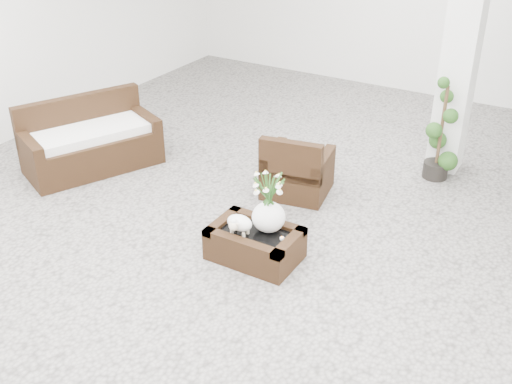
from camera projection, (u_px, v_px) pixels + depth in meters
The scene contains 9 objects.
ground at pixel (261, 238), 6.76m from camera, with size 11.00×11.00×0.00m, color gray.
column at pixel (464, 36), 7.50m from camera, with size 0.40×0.40×3.50m, color white.
coffee_table at pixel (255, 245), 6.36m from camera, with size 0.90×0.60×0.31m, color #331E0F.
sheep_figurine at pixel (240, 224), 6.21m from camera, with size 0.28×0.23×0.21m, color white.
planter_narcissus at pixel (269, 196), 6.12m from camera, with size 0.44×0.44×0.80m, color white, non-canonical shape.
tealight at pixel (282, 238), 6.16m from camera, with size 0.04×0.04×0.03m, color white.
armchair at pixel (298, 163), 7.50m from camera, with size 0.75×0.72×0.81m, color #331E0F.
loveseat at pixel (90, 136), 8.08m from camera, with size 1.70×0.82×0.91m, color #331E0F.
topiary at pixel (441, 130), 7.73m from camera, with size 0.35×0.35×1.32m, color #1E4014, non-canonical shape.
Camera 1 is at (2.87, -4.92, 3.67)m, focal length 43.54 mm.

